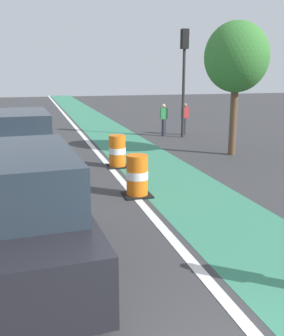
{
  "coord_description": "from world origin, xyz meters",
  "views": [
    {
      "loc": [
        -1.62,
        -2.76,
        3.2
      ],
      "look_at": [
        0.71,
        5.55,
        1.1
      ],
      "focal_mm": 42.82,
      "sensor_mm": 36.0,
      "label": 1
    }
  ],
  "objects_px": {
    "pedestrian_crossing": "(185,118)",
    "pedestrian_waiting": "(164,119)",
    "parked_suv_second": "(21,145)",
    "traffic_barrel_front": "(137,176)",
    "parked_suv_nearest": "(22,214)",
    "street_tree_sidewalk": "(237,58)",
    "traffic_light_corner": "(184,64)",
    "traffic_barrel_mid": "(117,152)"
  },
  "relations": [
    {
      "from": "pedestrian_waiting",
      "to": "street_tree_sidewalk",
      "type": "xyz_separation_m",
      "value": [
        1.1,
        -5.07,
        2.8
      ]
    },
    {
      "from": "parked_suv_second",
      "to": "pedestrian_crossing",
      "type": "xyz_separation_m",
      "value": [
        7.9,
        6.77,
        -0.17
      ]
    },
    {
      "from": "parked_suv_nearest",
      "to": "pedestrian_crossing",
      "type": "bearing_deg",
      "value": 58.82
    },
    {
      "from": "traffic_barrel_front",
      "to": "pedestrian_crossing",
      "type": "xyz_separation_m",
      "value": [
        5.0,
        9.32,
        0.33
      ]
    },
    {
      "from": "parked_suv_second",
      "to": "pedestrian_waiting",
      "type": "height_order",
      "value": "parked_suv_second"
    },
    {
      "from": "parked_suv_second",
      "to": "parked_suv_nearest",
      "type": "bearing_deg",
      "value": -89.21
    },
    {
      "from": "parked_suv_nearest",
      "to": "street_tree_sidewalk",
      "type": "relative_size",
      "value": 0.94
    },
    {
      "from": "traffic_barrel_front",
      "to": "pedestrian_waiting",
      "type": "height_order",
      "value": "pedestrian_waiting"
    },
    {
      "from": "traffic_barrel_mid",
      "to": "traffic_light_corner",
      "type": "relative_size",
      "value": 0.21
    },
    {
      "from": "pedestrian_crossing",
      "to": "pedestrian_waiting",
      "type": "xyz_separation_m",
      "value": [
        -1.17,
        -0.11,
        0.0
      ]
    },
    {
      "from": "pedestrian_waiting",
      "to": "parked_suv_second",
      "type": "bearing_deg",
      "value": -135.32
    },
    {
      "from": "parked_suv_second",
      "to": "traffic_barrel_front",
      "type": "height_order",
      "value": "parked_suv_second"
    },
    {
      "from": "parked_suv_nearest",
      "to": "pedestrian_crossing",
      "type": "distance_m",
      "value": 15.09
    },
    {
      "from": "traffic_light_corner",
      "to": "pedestrian_crossing",
      "type": "relative_size",
      "value": 3.17
    },
    {
      "from": "parked_suv_nearest",
      "to": "pedestrian_waiting",
      "type": "xyz_separation_m",
      "value": [
        6.65,
        12.8,
        -0.17
      ]
    },
    {
      "from": "parked_suv_second",
      "to": "pedestrian_crossing",
      "type": "distance_m",
      "value": 10.4
    },
    {
      "from": "parked_suv_second",
      "to": "traffic_barrel_mid",
      "type": "relative_size",
      "value": 4.28
    },
    {
      "from": "traffic_light_corner",
      "to": "parked_suv_nearest",
      "type": "bearing_deg",
      "value": -121.34
    },
    {
      "from": "traffic_barrel_front",
      "to": "traffic_light_corner",
      "type": "relative_size",
      "value": 0.21
    },
    {
      "from": "pedestrian_crossing",
      "to": "parked_suv_second",
      "type": "bearing_deg",
      "value": -139.41
    },
    {
      "from": "pedestrian_waiting",
      "to": "traffic_barrel_front",
      "type": "bearing_deg",
      "value": -112.6
    },
    {
      "from": "traffic_light_corner",
      "to": "street_tree_sidewalk",
      "type": "bearing_deg",
      "value": -86.19
    },
    {
      "from": "parked_suv_nearest",
      "to": "street_tree_sidewalk",
      "type": "distance_m",
      "value": 11.26
    },
    {
      "from": "parked_suv_nearest",
      "to": "pedestrian_crossing",
      "type": "height_order",
      "value": "parked_suv_nearest"
    },
    {
      "from": "traffic_barrel_front",
      "to": "street_tree_sidewalk",
      "type": "relative_size",
      "value": 0.22
    },
    {
      "from": "traffic_barrel_front",
      "to": "street_tree_sidewalk",
      "type": "height_order",
      "value": "street_tree_sidewalk"
    },
    {
      "from": "pedestrian_waiting",
      "to": "parked_suv_nearest",
      "type": "bearing_deg",
      "value": -117.44
    },
    {
      "from": "pedestrian_crossing",
      "to": "pedestrian_waiting",
      "type": "distance_m",
      "value": 1.17
    },
    {
      "from": "parked_suv_nearest",
      "to": "street_tree_sidewalk",
      "type": "xyz_separation_m",
      "value": [
        7.75,
        7.73,
        2.63
      ]
    },
    {
      "from": "traffic_barrel_mid",
      "to": "street_tree_sidewalk",
      "type": "xyz_separation_m",
      "value": [
        4.74,
        0.81,
        3.14
      ]
    },
    {
      "from": "traffic_barrel_front",
      "to": "pedestrian_crossing",
      "type": "distance_m",
      "value": 10.58
    },
    {
      "from": "traffic_light_corner",
      "to": "pedestrian_waiting",
      "type": "xyz_separation_m",
      "value": [
        -0.8,
        0.57,
        -2.64
      ]
    },
    {
      "from": "pedestrian_crossing",
      "to": "traffic_barrel_mid",
      "type": "bearing_deg",
      "value": -128.76
    },
    {
      "from": "parked_suv_nearest",
      "to": "parked_suv_second",
      "type": "xyz_separation_m",
      "value": [
        -0.08,
        6.14,
        0.0
      ]
    },
    {
      "from": "parked_suv_second",
      "to": "pedestrian_crossing",
      "type": "height_order",
      "value": "parked_suv_second"
    },
    {
      "from": "traffic_barrel_mid",
      "to": "street_tree_sidewalk",
      "type": "distance_m",
      "value": 5.74
    },
    {
      "from": "traffic_barrel_front",
      "to": "pedestrian_waiting",
      "type": "xyz_separation_m",
      "value": [
        3.83,
        9.21,
        0.33
      ]
    },
    {
      "from": "traffic_barrel_front",
      "to": "pedestrian_crossing",
      "type": "relative_size",
      "value": 0.68
    },
    {
      "from": "traffic_light_corner",
      "to": "street_tree_sidewalk",
      "type": "height_order",
      "value": "traffic_light_corner"
    },
    {
      "from": "street_tree_sidewalk",
      "to": "traffic_barrel_front",
      "type": "bearing_deg",
      "value": -139.99
    },
    {
      "from": "traffic_barrel_mid",
      "to": "traffic_light_corner",
      "type": "xyz_separation_m",
      "value": [
        4.44,
        5.31,
        2.97
      ]
    },
    {
      "from": "street_tree_sidewalk",
      "to": "traffic_light_corner",
      "type": "bearing_deg",
      "value": 93.81
    }
  ]
}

